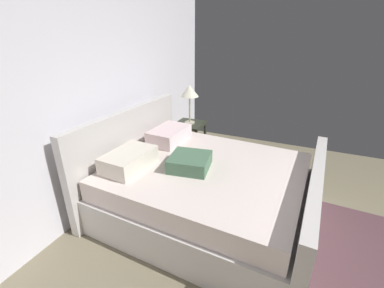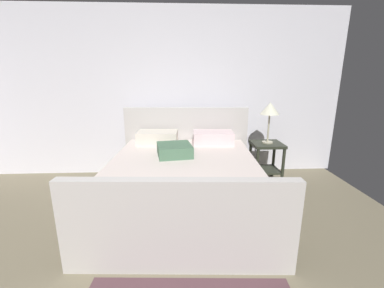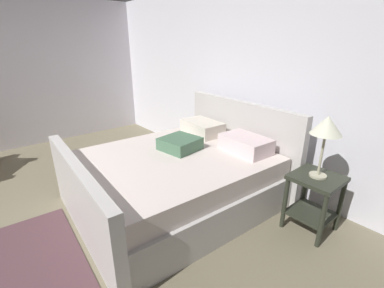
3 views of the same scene
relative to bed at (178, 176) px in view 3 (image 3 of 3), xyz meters
name	(u,v)px [view 3 (image 3 of 3)]	position (x,y,z in m)	size (l,w,h in m)	color
wall_back	(230,81)	(-0.40, 1.26, 0.94)	(5.88, 0.12, 2.58)	white
bed	(178,176)	(0.00, 0.00, 0.00)	(2.00, 2.29, 1.10)	silver
nightstand_right	(314,194)	(1.26, 0.73, 0.06)	(0.44, 0.44, 0.60)	#2A2E23
table_lamp_right	(327,128)	(1.26, 0.73, 0.74)	(0.28, 0.28, 0.60)	#B7B293
area_rug	(20,272)	(0.00, -1.68, -0.34)	(1.52, 0.98, 0.01)	#52363C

